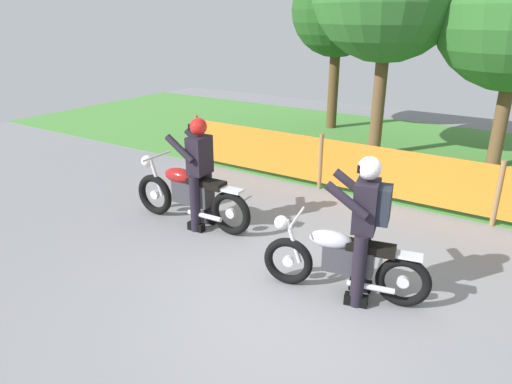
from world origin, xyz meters
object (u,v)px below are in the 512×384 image
(rider_lead, at_px, (365,222))
(motorcycle_lead, at_px, (343,260))
(motorcycle_trailing, at_px, (190,194))
(rider_trailing, at_px, (199,170))

(rider_lead, bearing_deg, motorcycle_lead, 0.51)
(motorcycle_trailing, bearing_deg, rider_trailing, -179.43)
(motorcycle_lead, bearing_deg, rider_lead, -179.49)
(motorcycle_trailing, height_order, rider_trailing, rider_trailing)
(rider_trailing, bearing_deg, motorcycle_lead, 165.38)
(rider_trailing, bearing_deg, rider_lead, 167.23)
(motorcycle_lead, xyz_separation_m, rider_lead, (0.20, 0.05, 0.51))
(motorcycle_lead, distance_m, rider_lead, 0.55)
(rider_lead, xyz_separation_m, rider_trailing, (-2.75, 0.49, -0.03))
(motorcycle_trailing, relative_size, rider_trailing, 1.27)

